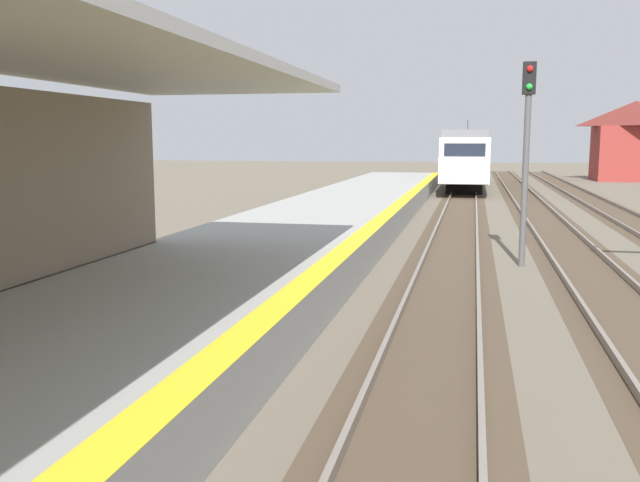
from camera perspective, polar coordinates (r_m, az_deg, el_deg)
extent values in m
cube|color=#999993|center=(12.81, -10.54, -4.49)|extent=(5.00, 80.00, 0.90)
cube|color=yellow|center=(12.02, -0.67, -2.98)|extent=(0.50, 80.00, 0.01)
cube|color=#4C3D2D|center=(15.82, 10.31, -3.69)|extent=(2.34, 120.00, 0.01)
cube|color=slate|center=(15.85, 7.71, -3.31)|extent=(0.08, 120.00, 0.15)
cube|color=slate|center=(15.80, 12.93, -3.49)|extent=(0.08, 120.00, 0.15)
cube|color=#4C3D2D|center=(16.07, 22.54, -4.01)|extent=(2.34, 120.00, 0.01)
cube|color=slate|center=(15.94, 20.00, -3.68)|extent=(0.08, 120.00, 0.15)
cube|color=silver|center=(49.66, 11.98, 6.77)|extent=(2.90, 18.00, 2.70)
cube|color=slate|center=(49.65, 12.04, 8.58)|extent=(2.67, 18.00, 0.44)
cube|color=black|center=(40.63, 11.85, 7.04)|extent=(2.32, 0.06, 1.21)
cube|color=silver|center=(39.88, 11.80, 5.76)|extent=(2.78, 1.60, 1.49)
cube|color=black|center=(49.66, 13.69, 7.18)|extent=(0.04, 15.84, 0.86)
cylinder|color=#333333|center=(53.25, 12.10, 9.27)|extent=(0.06, 0.06, 0.90)
cube|color=black|center=(43.89, 11.83, 4.36)|extent=(2.17, 2.20, 0.72)
cube|color=black|center=(55.57, 12.00, 5.15)|extent=(2.17, 2.20, 0.72)
cylinder|color=#4C4C4C|center=(18.50, 16.56, 4.70)|extent=(0.16, 0.16, 4.40)
cube|color=black|center=(18.53, 16.90, 12.74)|extent=(0.32, 0.24, 0.80)
sphere|color=red|center=(18.41, 16.96, 13.46)|extent=(0.16, 0.16, 0.16)
sphere|color=green|center=(18.38, 16.90, 12.09)|extent=(0.16, 0.16, 0.16)
cube|color=maroon|center=(61.76, 24.46, 6.60)|extent=(6.00, 4.80, 4.40)
pyramid|color=maroon|center=(61.79, 24.64, 9.56)|extent=(6.60, 5.28, 2.00)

